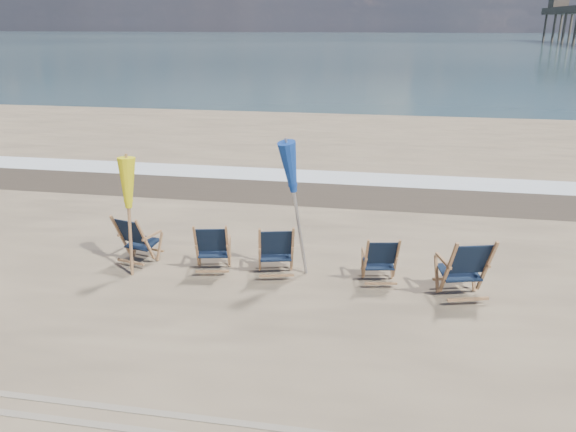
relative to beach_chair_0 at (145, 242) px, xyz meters
name	(u,v)px	position (x,y,z in m)	size (l,w,h in m)	color
ocean	(387,42)	(2.45, 126.46, -0.48)	(400.00, 400.00, 0.00)	#324D54
surf_foam	(326,177)	(2.45, 6.76, -0.48)	(200.00, 1.40, 0.01)	silver
wet_sand_strip	(319,192)	(2.45, 5.26, -0.48)	(200.00, 2.60, 0.00)	#42362A
beach_chair_0	(145,242)	(0.00, 0.00, 0.00)	(0.62, 0.70, 0.97)	black
beach_chair_1	(228,248)	(1.51, 0.00, 0.00)	(0.62, 0.69, 0.96)	black
beach_chair_2	(293,251)	(2.64, 0.04, 0.01)	(0.64, 0.71, 0.99)	black
beach_chair_3	(396,261)	(4.38, 0.03, -0.03)	(0.58, 0.65, 0.90)	black
beach_chair_4	(487,269)	(5.75, -0.27, 0.07)	(0.71, 0.80, 1.10)	black
umbrella_yellow	(126,190)	(-0.11, -0.29, 1.04)	(0.30, 0.30, 2.04)	#A37249
umbrella_blue	(298,172)	(2.72, 0.07, 1.39)	(0.30, 0.30, 2.42)	#A5A5AD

